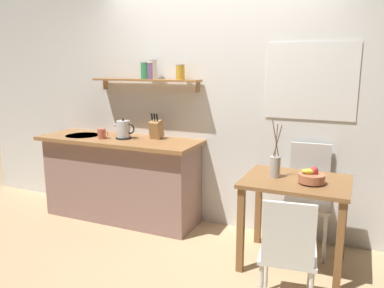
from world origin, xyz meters
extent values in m
plane|color=tan|center=(0.00, 0.00, 0.00)|extent=(14.00, 14.00, 0.00)
cube|color=white|center=(0.20, 0.65, 1.35)|extent=(6.80, 0.10, 2.70)
cube|color=white|center=(0.95, 0.59, 1.57)|extent=(0.83, 0.01, 0.71)
cube|color=silver|center=(0.95, 0.60, 1.57)|extent=(0.77, 0.01, 0.65)
cube|color=gray|center=(-1.00, 0.32, 0.44)|extent=(1.74, 0.52, 0.89)
cube|color=#9E6B3D|center=(-1.00, 0.30, 0.91)|extent=(1.83, 0.63, 0.04)
cylinder|color=#B7BABF|center=(-1.47, 0.28, 0.92)|extent=(0.38, 0.38, 0.01)
cube|color=#9E6B3D|center=(-0.76, 0.49, 1.55)|extent=(1.26, 0.18, 0.02)
cube|color=#99754C|center=(-1.34, 0.57, 1.49)|extent=(0.02, 0.06, 0.12)
cube|color=#99754C|center=(-0.18, 0.57, 1.49)|extent=(0.02, 0.06, 0.12)
cylinder|color=#388E56|center=(-0.75, 0.49, 1.65)|extent=(0.11, 0.11, 0.17)
cylinder|color=silver|center=(-0.75, 0.49, 1.74)|extent=(0.11, 0.11, 0.01)
cylinder|color=#7F5689|center=(-0.67, 0.49, 1.65)|extent=(0.10, 0.10, 0.17)
cylinder|color=silver|center=(-0.67, 0.49, 1.74)|extent=(0.11, 0.11, 0.01)
cylinder|color=beige|center=(-0.66, 0.49, 1.66)|extent=(0.09, 0.09, 0.19)
cylinder|color=silver|center=(-0.66, 0.49, 1.76)|extent=(0.09, 0.09, 0.01)
cylinder|color=gold|center=(-0.34, 0.49, 1.64)|extent=(0.09, 0.09, 0.15)
cylinder|color=silver|center=(-0.34, 0.49, 1.72)|extent=(0.10, 0.10, 0.01)
cube|color=brown|center=(0.95, 0.04, 0.76)|extent=(0.87, 0.69, 0.03)
cube|color=brown|center=(0.57, -0.26, 0.37)|extent=(0.06, 0.06, 0.74)
cube|color=brown|center=(1.34, -0.26, 0.37)|extent=(0.06, 0.06, 0.74)
cube|color=brown|center=(0.57, 0.34, 0.37)|extent=(0.06, 0.06, 0.74)
cube|color=brown|center=(1.34, 0.34, 0.37)|extent=(0.06, 0.06, 0.74)
cube|color=white|center=(1.02, -0.63, 0.44)|extent=(0.44, 0.48, 0.03)
cube|color=white|center=(1.05, -0.83, 0.67)|extent=(0.34, 0.07, 0.42)
cylinder|color=white|center=(1.15, -0.42, 0.21)|extent=(0.03, 0.03, 0.43)
cylinder|color=white|center=(0.84, -0.46, 0.21)|extent=(0.03, 0.03, 0.43)
cube|color=silver|center=(1.01, 0.34, 0.46)|extent=(0.44, 0.46, 0.03)
cube|color=silver|center=(1.00, 0.54, 0.73)|extent=(0.37, 0.05, 0.52)
cylinder|color=silver|center=(0.84, 0.14, 0.22)|extent=(0.03, 0.03, 0.45)
cylinder|color=silver|center=(1.20, 0.17, 0.22)|extent=(0.03, 0.03, 0.45)
cylinder|color=silver|center=(0.82, 0.51, 0.22)|extent=(0.03, 0.03, 0.45)
cylinder|color=silver|center=(1.18, 0.54, 0.22)|extent=(0.03, 0.03, 0.45)
cylinder|color=#BC704C|center=(1.08, -0.02, 0.78)|extent=(0.10, 0.10, 0.01)
cylinder|color=#BC704C|center=(1.08, -0.02, 0.82)|extent=(0.21, 0.21, 0.07)
ellipsoid|color=yellow|center=(1.05, -0.02, 0.87)|extent=(0.13, 0.09, 0.04)
sphere|color=red|center=(1.09, 0.00, 0.88)|extent=(0.07, 0.07, 0.07)
cylinder|color=#B7B2A8|center=(0.77, 0.04, 0.86)|extent=(0.09, 0.09, 0.18)
cylinder|color=brown|center=(0.76, 0.05, 1.11)|extent=(0.06, 0.04, 0.31)
cylinder|color=brown|center=(0.77, 0.03, 1.09)|extent=(0.01, 0.04, 0.28)
cylinder|color=brown|center=(0.78, 0.04, 1.09)|extent=(0.07, 0.01, 0.27)
cylinder|color=black|center=(-0.93, 0.30, 0.94)|extent=(0.17, 0.17, 0.02)
cylinder|color=silver|center=(-0.93, 0.30, 1.04)|extent=(0.15, 0.15, 0.18)
sphere|color=black|center=(-0.93, 0.30, 1.14)|extent=(0.02, 0.02, 0.02)
cone|color=silver|center=(-1.02, 0.30, 1.07)|extent=(0.04, 0.04, 0.04)
torus|color=black|center=(-0.85, 0.30, 1.05)|extent=(0.12, 0.02, 0.12)
cube|color=tan|center=(-0.60, 0.43, 1.03)|extent=(0.11, 0.16, 0.21)
cylinder|color=black|center=(-0.63, 0.40, 1.17)|extent=(0.02, 0.03, 0.08)
cylinder|color=black|center=(-0.60, 0.40, 1.17)|extent=(0.02, 0.03, 0.08)
cylinder|color=black|center=(-0.57, 0.40, 1.17)|extent=(0.02, 0.03, 0.08)
cylinder|color=#C6664C|center=(-1.15, 0.20, 0.98)|extent=(0.09, 0.09, 0.11)
torus|color=#C6664C|center=(-1.10, 0.20, 0.99)|extent=(0.07, 0.01, 0.07)
camera|label=1|loc=(1.41, -3.16, 1.73)|focal=36.20mm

